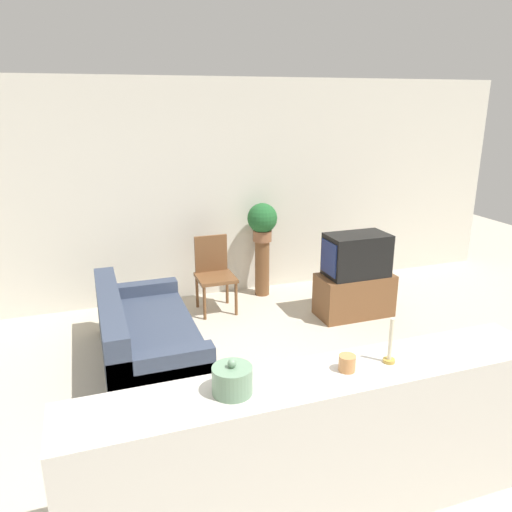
% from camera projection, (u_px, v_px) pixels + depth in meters
% --- Properties ---
extents(ground_plane, '(14.00, 14.00, 0.00)m').
position_uv_depth(ground_plane, '(290.00, 473.00, 3.41)').
color(ground_plane, beige).
extents(wall_back, '(9.00, 0.06, 2.70)m').
position_uv_depth(wall_back, '(182.00, 193.00, 6.09)').
color(wall_back, beige).
rests_on(wall_back, ground_plane).
extents(couch, '(0.86, 1.78, 0.73)m').
position_uv_depth(couch, '(144.00, 340.00, 4.73)').
color(couch, '#384256').
rests_on(couch, ground_plane).
extents(tv_stand, '(0.88, 0.44, 0.50)m').
position_uv_depth(tv_stand, '(354.00, 295.00, 5.84)').
color(tv_stand, brown).
rests_on(tv_stand, ground_plane).
extents(television, '(0.72, 0.42, 0.49)m').
position_uv_depth(television, '(356.00, 255.00, 5.69)').
color(television, black).
rests_on(television, tv_stand).
extents(wooden_chair, '(0.44, 0.44, 0.89)m').
position_uv_depth(wooden_chair, '(214.00, 270.00, 5.94)').
color(wooden_chair, brown).
rests_on(wooden_chair, ground_plane).
extents(plant_stand, '(0.19, 0.19, 0.72)m').
position_uv_depth(plant_stand, '(262.00, 268.00, 6.43)').
color(plant_stand, brown).
rests_on(plant_stand, ground_plane).
extents(potted_plant, '(0.38, 0.38, 0.49)m').
position_uv_depth(potted_plant, '(262.00, 220.00, 6.24)').
color(potted_plant, '#8E5B3D').
rests_on(potted_plant, plant_stand).
extents(foreground_counter, '(2.86, 0.44, 0.98)m').
position_uv_depth(foreground_counter, '(318.00, 449.00, 2.92)').
color(foreground_counter, beige).
rests_on(foreground_counter, ground_plane).
extents(decorative_bowl, '(0.21, 0.21, 0.20)m').
position_uv_depth(decorative_bowl, '(232.00, 380.00, 2.58)').
color(decorative_bowl, gray).
rests_on(decorative_bowl, foreground_counter).
extents(candle_jar, '(0.10, 0.10, 0.09)m').
position_uv_depth(candle_jar, '(347.00, 363.00, 2.81)').
color(candle_jar, '#C6844C').
rests_on(candle_jar, foreground_counter).
extents(candlestick, '(0.07, 0.07, 0.28)m').
position_uv_depth(candlestick, '(390.00, 348.00, 2.88)').
color(candlestick, '#B7933D').
rests_on(candlestick, foreground_counter).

